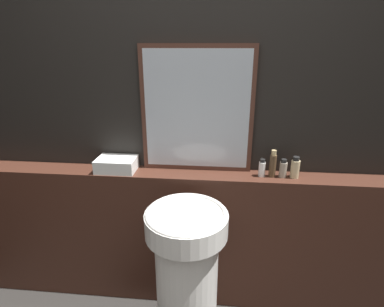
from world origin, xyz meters
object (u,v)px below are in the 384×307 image
Objects in this scene: pedestal_sink at (187,278)px; towel_stack at (117,164)px; mirror at (197,111)px; lotion_bottle at (283,169)px; shampoo_bottle at (262,168)px; body_wash_bottle at (295,168)px; conditioner_bottle at (273,165)px.

pedestal_sink is 3.78× the size of towel_stack.
mirror is (0.01, 0.44, 0.79)m from pedestal_sink.
lotion_bottle is at bearing 36.04° from pedestal_sink.
lotion_bottle reaches higher than shampoo_bottle.
pedestal_sink is 6.94× the size of body_wash_bottle.
conditioner_bottle is 0.13m from body_wash_bottle.
shampoo_bottle is 0.96× the size of lotion_bottle.
towel_stack is 0.85m from shampoo_bottle.
mirror reaches higher than conditioner_bottle.
shampoo_bottle reaches higher than pedestal_sink.
lotion_bottle is 0.07m from body_wash_bottle.
pedestal_sink is at bearing -136.60° from shampoo_bottle.
body_wash_bottle is (0.56, -0.07, -0.30)m from mirror.
mirror is at bearing 171.07° from conditioner_bottle.
body_wash_bottle is at bearing 0.00° from lotion_bottle.
conditioner_bottle is 0.06m from lotion_bottle.
shampoo_bottle is 0.83× the size of body_wash_bottle.
towel_stack is at bearing 180.00° from lotion_bottle.
mirror is at bearing 169.74° from shampoo_bottle.
body_wash_bottle is at bearing 32.82° from pedestal_sink.
shampoo_bottle is 0.18m from body_wash_bottle.
conditioner_bottle is at bearing 180.00° from body_wash_bottle.
conditioner_bottle is (0.45, 0.37, 0.50)m from pedestal_sink.
towel_stack is 2.22× the size of shampoo_bottle.
towel_stack is at bearing -180.00° from conditioner_bottle.
towel_stack is at bearing 180.00° from body_wash_bottle.
pedestal_sink is at bearing -140.50° from conditioner_bottle.
conditioner_bottle is at bearing -8.93° from mirror.
mirror is 0.57m from towel_stack.
conditioner_bottle reaches higher than pedestal_sink.
conditioner_bottle is (0.91, 0.00, 0.03)m from towel_stack.
mirror reaches higher than towel_stack.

